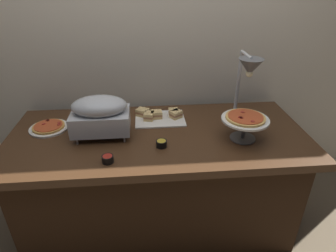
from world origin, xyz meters
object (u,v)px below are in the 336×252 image
at_px(pizza_plate_front, 49,127).
at_px(pizza_plate_center, 245,121).
at_px(chafing_dish, 100,114).
at_px(sauce_cup_far, 108,159).
at_px(sauce_cup_near, 161,143).
at_px(heat_lamp, 247,73).
at_px(sandwich_platter, 159,116).

relative_size(pizza_plate_front, pizza_plate_center, 0.87).
height_order(chafing_dish, sauce_cup_far, chafing_dish).
relative_size(chafing_dish, sauce_cup_near, 5.43).
bearing_deg(heat_lamp, sandwich_platter, 165.02).
height_order(chafing_dish, pizza_plate_front, chafing_dish).
distance_m(chafing_dish, heat_lamp, 0.93).
bearing_deg(sauce_cup_near, heat_lamp, 21.58).
xyz_separation_m(heat_lamp, pizza_plate_front, (-1.27, 0.06, -0.35)).
bearing_deg(sauce_cup_near, sauce_cup_far, -156.79).
bearing_deg(sandwich_platter, pizza_plate_front, -173.75).
relative_size(pizza_plate_front, sauce_cup_far, 3.86).
height_order(chafing_dish, sauce_cup_near, chafing_dish).
bearing_deg(pizza_plate_center, chafing_dish, 172.30).
distance_m(pizza_plate_front, pizza_plate_center, 1.26).
distance_m(heat_lamp, sandwich_platter, 0.65).
height_order(heat_lamp, sauce_cup_far, heat_lamp).
bearing_deg(chafing_dish, sandwich_platter, 28.04).
xyz_separation_m(pizza_plate_center, sauce_cup_near, (-0.51, -0.05, -0.10)).
relative_size(chafing_dish, sandwich_platter, 1.03).
bearing_deg(pizza_plate_center, sauce_cup_far, -167.72).
height_order(pizza_plate_front, pizza_plate_center, pizza_plate_center).
bearing_deg(pizza_plate_front, heat_lamp, -2.89).
distance_m(pizza_plate_front, sauce_cup_near, 0.77).
height_order(sandwich_platter, sauce_cup_far, sandwich_platter).
height_order(pizza_plate_center, sauce_cup_far, pizza_plate_center).
bearing_deg(pizza_plate_center, sauce_cup_near, -174.72).
relative_size(heat_lamp, sauce_cup_far, 7.39).
bearing_deg(sauce_cup_far, sauce_cup_near, 23.21).
height_order(pizza_plate_front, sauce_cup_near, sauce_cup_near).
xyz_separation_m(chafing_dish, pizza_plate_front, (-0.36, 0.12, -0.14)).
height_order(heat_lamp, sandwich_platter, heat_lamp).
relative_size(sauce_cup_near, sauce_cup_far, 1.01).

